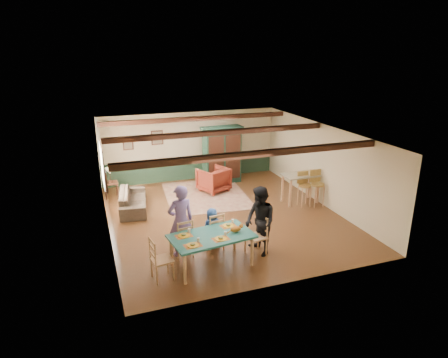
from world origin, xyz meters
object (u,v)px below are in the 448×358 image
object	(u,v)px
dining_chair_far_right	(214,230)
bar_stool_left	(305,189)
dining_chair_end_left	(162,259)
counter_table	(300,188)
armchair	(214,179)
person_man	(181,221)
cat	(236,228)
armoire	(222,155)
person_woman	(260,221)
dining_chair_far_left	(183,237)
end_table	(111,190)
person_child	(212,228)
sofa	(133,200)
table_lamp	(110,175)
dining_table	(212,251)
dining_chair_end_right	(256,236)
bar_stool_right	(317,189)

from	to	relation	value
dining_chair_far_right	bar_stool_left	distance (m)	4.19
dining_chair_end_left	counter_table	bearing A→B (deg)	-67.45
dining_chair_end_left	armchair	distance (m)	5.98
dining_chair_far_right	person_man	world-z (taller)	person_man
cat	armoire	distance (m)	6.18
person_man	person_woman	xyz separation A→B (m)	(1.90, -0.61, -0.04)
cat	bar_stool_left	xyz separation A→B (m)	(3.49, 2.68, -0.33)
dining_chair_far_left	end_table	world-z (taller)	dining_chair_far_left
person_child	sofa	xyz separation A→B (m)	(-1.65, 3.36, -0.24)
dining_chair_end_left	table_lamp	distance (m)	5.79
armoire	dining_chair_far_left	bearing A→B (deg)	-121.96
dining_chair_end_left	sofa	size ratio (longest dim) A/B	0.49
dining_chair_far_left	table_lamp	bearing A→B (deg)	-82.03
dining_chair_end_left	dining_chair_far_right	bearing A→B (deg)	-65.08
person_child	end_table	size ratio (longest dim) A/B	1.90
dining_table	cat	bearing A→B (deg)	-2.29
cat	dining_chair_end_left	bearing A→B (deg)	176.63
person_man	bar_stool_left	size ratio (longest dim) A/B	1.62
person_woman	cat	size ratio (longest dim) A/B	4.58
person_woman	table_lamp	size ratio (longest dim) A/B	3.40
person_child	person_woman	bearing A→B (deg)	136.74
dining_chair_far_left	dining_chair_end_left	distance (m)	1.13
dining_chair_end_right	cat	world-z (taller)	dining_chair_end_right
dining_chair_end_right	end_table	bearing A→B (deg)	-157.53
sofa	bar_stool_right	distance (m)	6.11
dining_chair_end_right	bar_stool_left	world-z (taller)	bar_stool_left
table_lamp	bar_stool_left	distance (m)	6.70
person_woman	dining_chair_end_left	bearing A→B (deg)	-90.00
armchair	bar_stool_right	size ratio (longest dim) A/B	0.81
person_man	sofa	size ratio (longest dim) A/B	0.89
dining_chair_end_right	end_table	xyz separation A→B (m)	(-3.17, 5.39, -0.23)
dining_chair_end_left	cat	xyz separation A→B (m)	(1.85, 0.15, 0.40)
armchair	dining_table	bearing A→B (deg)	47.57
dining_chair_far_right	armchair	xyz separation A→B (m)	(1.36, 4.20, -0.07)
dining_chair_end_left	bar_stool_right	xyz separation A→B (m)	(5.75, 2.71, 0.09)
person_man	armchair	xyz separation A→B (m)	(2.24, 4.24, -0.49)
person_child	counter_table	distance (m)	4.33
person_woman	dining_chair_far_right	bearing A→B (deg)	-130.27
person_woman	person_child	xyz separation A→B (m)	(-1.04, 0.74, -0.35)
bar_stool_left	cat	bearing A→B (deg)	-139.63
end_table	armchair	bearing A→B (deg)	-8.27
dining_chair_far_left	dining_chair_end_left	bearing A→B (deg)	43.83
person_woman	person_man	bearing A→B (deg)	-115.87
dining_chair_far_left	dining_chair_end_left	world-z (taller)	same
dining_chair_far_left	table_lamp	distance (m)	5.06
table_lamp	sofa	bearing A→B (deg)	-65.40
cat	armchair	world-z (taller)	cat
cat	bar_stool_left	size ratio (longest dim) A/B	0.34
dining_chair_far_left	end_table	xyz separation A→B (m)	(-1.39, 4.85, -0.23)
person_child	dining_chair_end_left	bearing A→B (deg)	27.30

